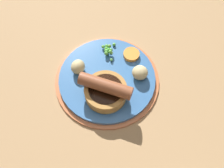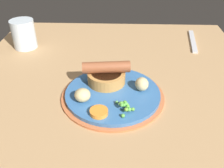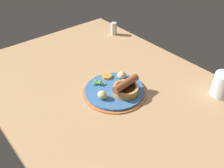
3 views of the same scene
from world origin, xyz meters
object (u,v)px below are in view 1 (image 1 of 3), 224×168
at_px(carrot_slice_4, 131,54).
at_px(sausage_pudding, 106,90).
at_px(potato_chunk_0, 140,73).
at_px(pea_pile, 108,50).
at_px(dinner_plate, 109,80).
at_px(potato_chunk_1, 78,67).

bearing_deg(carrot_slice_4, sausage_pudding, 175.75).
xyz_separation_m(sausage_pudding, potato_chunk_0, (0.08, -0.05, -0.01)).
xyz_separation_m(pea_pile, potato_chunk_0, (-0.03, -0.09, 0.00)).
bearing_deg(potato_chunk_0, dinner_plate, 120.06).
bearing_deg(pea_pile, carrot_slice_4, -74.26).
relative_size(sausage_pudding, potato_chunk_0, 3.24).
distance_m(potato_chunk_0, potato_chunk_1, 0.14).
height_order(dinner_plate, pea_pile, pea_pile).
relative_size(sausage_pudding, potato_chunk_1, 3.32).
distance_m(pea_pile, potato_chunk_0, 0.10).
distance_m(sausage_pudding, potato_chunk_0, 0.09).
relative_size(potato_chunk_1, carrot_slice_4, 0.91).
xyz_separation_m(dinner_plate, potato_chunk_1, (-0.01, 0.07, 0.02)).
height_order(dinner_plate, potato_chunk_0, potato_chunk_0).
distance_m(pea_pile, potato_chunk_1, 0.09).
height_order(potato_chunk_1, carrot_slice_4, potato_chunk_1).
bearing_deg(dinner_plate, potato_chunk_1, 99.35).
distance_m(dinner_plate, potato_chunk_1, 0.08).
relative_size(pea_pile, carrot_slice_4, 1.32).
bearing_deg(sausage_pudding, potato_chunk_1, -24.94).
bearing_deg(carrot_slice_4, pea_pile, 105.74).
bearing_deg(potato_chunk_1, sausage_pudding, -108.81).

